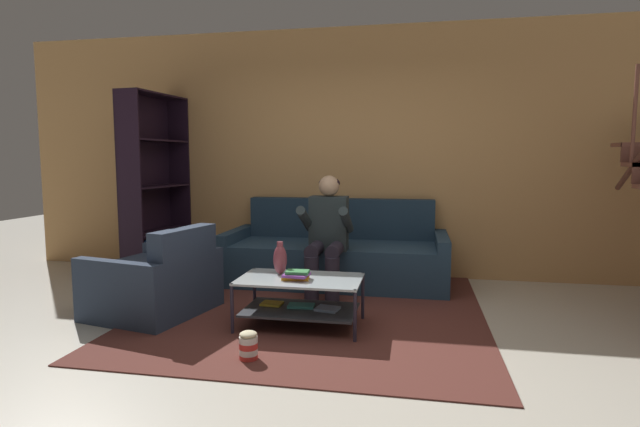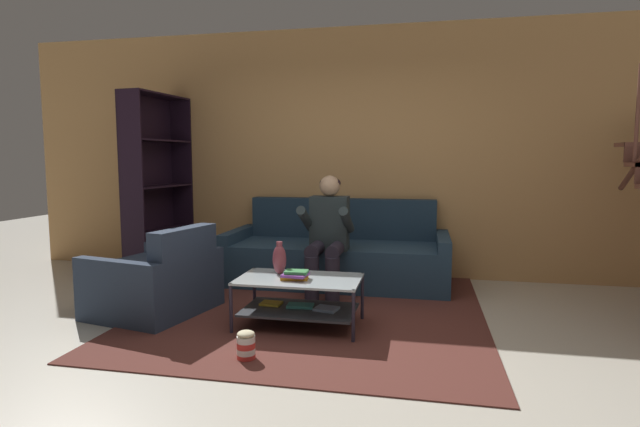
{
  "view_description": "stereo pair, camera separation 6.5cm",
  "coord_description": "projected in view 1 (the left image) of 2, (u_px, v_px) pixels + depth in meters",
  "views": [
    {
      "loc": [
        0.74,
        -3.47,
        1.38
      ],
      "look_at": [
        -0.11,
        0.98,
        0.88
      ],
      "focal_mm": 28.0,
      "sensor_mm": 36.0,
      "label": 1
    },
    {
      "loc": [
        0.81,
        -3.46,
        1.38
      ],
      "look_at": [
        -0.11,
        0.98,
        0.88
      ],
      "focal_mm": 28.0,
      "sensor_mm": 36.0,
      "label": 2
    }
  ],
  "objects": [
    {
      "name": "person_seated_center",
      "position": [
        327.0,
        231.0,
        4.96
      ],
      "size": [
        0.5,
        0.58,
        1.22
      ],
      "color": "#28222F",
      "rests_on": "ground"
    },
    {
      "name": "coffee_table",
      "position": [
        300.0,
        295.0,
        4.09
      ],
      "size": [
        1.0,
        0.59,
        0.41
      ],
      "color": "silver",
      "rests_on": "ground"
    },
    {
      "name": "back_partition",
      "position": [
        353.0,
        153.0,
        5.92
      ],
      "size": [
        8.4,
        0.12,
        2.9
      ],
      "primitive_type": "cube",
      "color": "tan",
      "rests_on": "ground"
    },
    {
      "name": "ground",
      "position": [
        310.0,
        347.0,
        3.68
      ],
      "size": [
        16.8,
        16.8,
        0.0
      ],
      "primitive_type": "plane",
      "color": "beige"
    },
    {
      "name": "vase",
      "position": [
        280.0,
        259.0,
        4.2
      ],
      "size": [
        0.11,
        0.11,
        0.28
      ],
      "color": "brown",
      "rests_on": "coffee_table"
    },
    {
      "name": "book_stack",
      "position": [
        296.0,
        275.0,
        4.02
      ],
      "size": [
        0.23,
        0.19,
        0.07
      ],
      "color": "orange",
      "rests_on": "coffee_table"
    },
    {
      "name": "popcorn_tub",
      "position": [
        248.0,
        346.0,
        3.42
      ],
      "size": [
        0.13,
        0.13,
        0.21
      ],
      "color": "red",
      "rests_on": "ground"
    },
    {
      "name": "armchair",
      "position": [
        155.0,
        283.0,
        4.45
      ],
      "size": [
        1.05,
        1.11,
        0.79
      ],
      "color": "#2A364A",
      "rests_on": "ground"
    },
    {
      "name": "area_rug",
      "position": [
        318.0,
        304.0,
        4.74
      ],
      "size": [
        3.0,
        3.47,
        0.01
      ],
      "color": "#5B2C25",
      "rests_on": "ground"
    },
    {
      "name": "couch",
      "position": [
        336.0,
        256.0,
        5.57
      ],
      "size": [
        2.42,
        0.98,
        0.92
      ],
      "color": "#243C52",
      "rests_on": "ground"
    },
    {
      "name": "bookshelf",
      "position": [
        153.0,
        214.0,
        5.85
      ],
      "size": [
        0.4,
        1.03,
        2.13
      ],
      "color": "black",
      "rests_on": "ground"
    }
  ]
}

